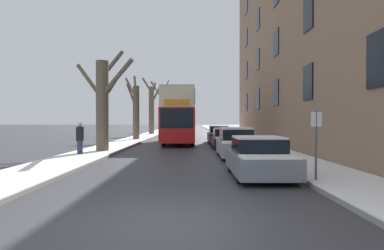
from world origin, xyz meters
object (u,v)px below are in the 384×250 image
(bare_tree_left_1, at_px, (136,110))
(oncoming_van, at_px, (183,126))
(parked_car_2, at_px, (226,139))
(street_sign_post, at_px, (317,142))
(bare_tree_left_3, at_px, (162,106))
(parked_car_3, at_px, (219,135))
(parked_car_1, at_px, (237,144))
(pedestrian_left_sidewalk, at_px, (81,138))
(bare_tree_left_2, at_px, (152,108))
(parked_car_0, at_px, (260,158))
(bare_tree_left_0, at_px, (104,101))
(double_decker_bus, at_px, (180,114))

(bare_tree_left_1, bearing_deg, oncoming_van, 71.03)
(bare_tree_left_1, height_order, parked_car_2, bare_tree_left_1)
(oncoming_van, height_order, street_sign_post, street_sign_post)
(bare_tree_left_1, height_order, bare_tree_left_3, bare_tree_left_3)
(parked_car_3, bearing_deg, parked_car_2, -90.00)
(bare_tree_left_3, xyz_separation_m, parked_car_3, (7.55, -29.08, -3.67))
(parked_car_1, distance_m, pedestrian_left_sidewalk, 8.29)
(parked_car_1, bearing_deg, bare_tree_left_2, 105.32)
(parked_car_1, height_order, street_sign_post, street_sign_post)
(bare_tree_left_3, bearing_deg, parked_car_0, -80.83)
(bare_tree_left_2, bearing_deg, parked_car_2, -70.81)
(bare_tree_left_0, bearing_deg, parked_car_3, 50.32)
(double_decker_bus, xyz_separation_m, parked_car_0, (3.35, -17.47, -1.86))
(parked_car_1, distance_m, street_sign_post, 7.72)
(oncoming_van, bearing_deg, bare_tree_left_0, -99.25)
(bare_tree_left_1, height_order, oncoming_van, bare_tree_left_1)
(parked_car_0, bearing_deg, bare_tree_left_3, 99.17)
(bare_tree_left_3, height_order, street_sign_post, bare_tree_left_3)
(bare_tree_left_1, relative_size, bare_tree_left_2, 0.82)
(bare_tree_left_3, relative_size, street_sign_post, 4.00)
(bare_tree_left_1, xyz_separation_m, bare_tree_left_2, (-0.02, 13.14, 0.60))
(bare_tree_left_2, xyz_separation_m, parked_car_3, (7.73, -16.57, -2.88))
(pedestrian_left_sidewalk, bearing_deg, bare_tree_left_0, 175.45)
(oncoming_van, bearing_deg, bare_tree_left_1, -108.97)
(bare_tree_left_0, relative_size, double_decker_bus, 0.58)
(oncoming_van, height_order, pedestrian_left_sidewalk, oncoming_van)
(bare_tree_left_2, bearing_deg, bare_tree_left_0, -89.61)
(parked_car_1, bearing_deg, pedestrian_left_sidewalk, 176.53)
(double_decker_bus, xyz_separation_m, oncoming_van, (-0.19, 15.75, -1.35))
(bare_tree_left_1, relative_size, bare_tree_left_3, 0.71)
(parked_car_3, height_order, oncoming_van, oncoming_van)
(bare_tree_left_3, bearing_deg, bare_tree_left_0, -90.00)
(double_decker_bus, height_order, parked_car_2, double_decker_bus)
(bare_tree_left_0, bearing_deg, pedestrian_left_sidewalk, -109.35)
(parked_car_1, bearing_deg, parked_car_0, -90.00)
(bare_tree_left_3, bearing_deg, bare_tree_left_2, -90.81)
(bare_tree_left_0, height_order, parked_car_3, bare_tree_left_0)
(bare_tree_left_0, bearing_deg, parked_car_2, 24.67)
(bare_tree_left_2, distance_m, bare_tree_left_3, 12.54)
(bare_tree_left_0, distance_m, parked_car_0, 11.68)
(parked_car_0, relative_size, oncoming_van, 0.86)
(parked_car_0, xyz_separation_m, street_sign_post, (1.39, -1.54, 0.64))
(double_decker_bus, distance_m, parked_car_2, 6.64)
(parked_car_2, height_order, pedestrian_left_sidewalk, pedestrian_left_sidewalk)
(double_decker_bus, bearing_deg, parked_car_2, -58.35)
(bare_tree_left_2, xyz_separation_m, pedestrian_left_sidewalk, (-0.54, -27.71, -2.56))
(double_decker_bus, height_order, oncoming_van, double_decker_bus)
(street_sign_post, bearing_deg, bare_tree_left_2, 104.29)
(double_decker_bus, height_order, parked_car_0, double_decker_bus)
(double_decker_bus, distance_m, oncoming_van, 15.81)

